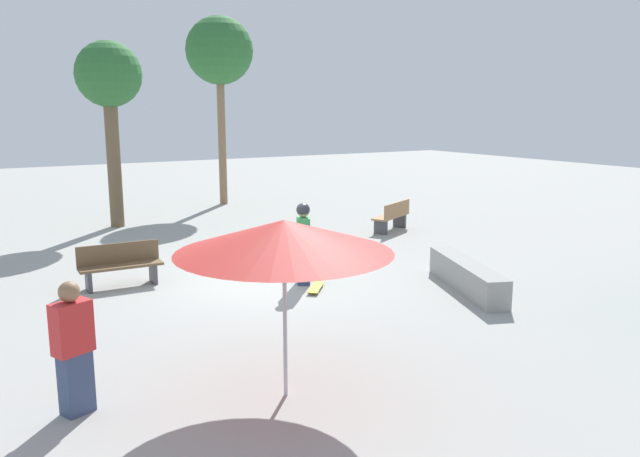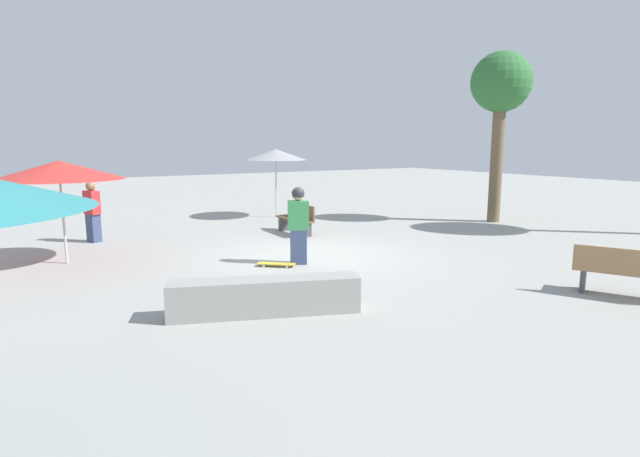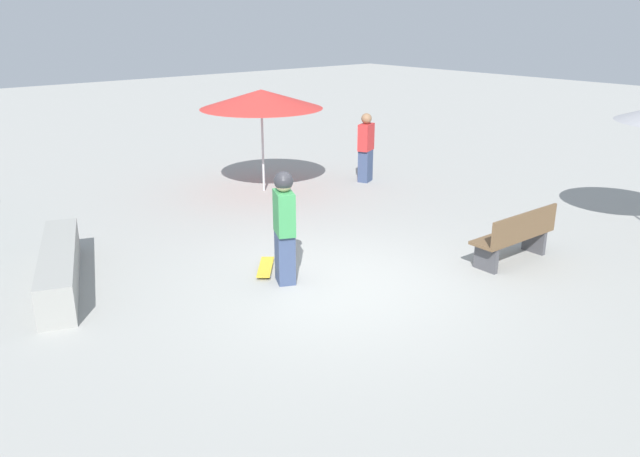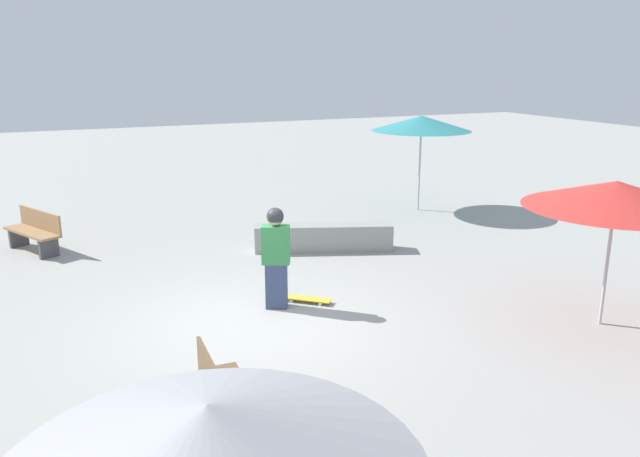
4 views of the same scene
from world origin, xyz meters
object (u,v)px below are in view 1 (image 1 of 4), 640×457
bench_near (120,265)px  palm_tree_center_left (219,53)px  bench_far (392,216)px  concrete_ledge (467,276)px  palm_tree_left (109,81)px  skateboard (316,287)px  bystander_watching (73,348)px  skater_main (303,241)px  shade_umbrella_red (284,236)px

bench_near → palm_tree_center_left: 12.04m
bench_far → bench_near: bearing=165.6°
concrete_ledge → palm_tree_center_left: bearing=89.3°
palm_tree_center_left → palm_tree_left: (-4.46, -2.61, -1.18)m
palm_tree_center_left → skateboard: bearing=-103.3°
skateboard → concrete_ledge: 2.95m
concrete_ledge → bystander_watching: (-7.44, -1.43, 0.51)m
palm_tree_left → bench_near: bearing=-102.3°
skateboard → palm_tree_center_left: size_ratio=0.11×
palm_tree_center_left → palm_tree_left: palm_tree_center_left is taller
palm_tree_center_left → bench_far: bearing=-73.3°
bench_far → skater_main: bearing=-171.4°
bench_near → palm_tree_left: (1.45, 6.61, 3.82)m
skater_main → shade_umbrella_red: 5.12m
skateboard → bystander_watching: (-4.89, -2.89, 0.73)m
palm_tree_center_left → palm_tree_left: bearing=-149.6°
skater_main → palm_tree_left: 9.14m
skater_main → shade_umbrella_red: bearing=-6.4°
shade_umbrella_red → bystander_watching: shade_umbrella_red is taller
bench_near → shade_umbrella_red: (0.59, -5.95, 1.58)m
skateboard → palm_tree_center_left: 12.93m
bench_near → palm_tree_center_left: bearing=-120.9°
shade_umbrella_red → bystander_watching: 2.72m
concrete_ledge → palm_tree_left: palm_tree_left is taller
shade_umbrella_red → palm_tree_left: palm_tree_left is taller
shade_umbrella_red → palm_tree_center_left: (5.31, 15.17, 3.43)m
bystander_watching → skater_main: bearing=11.7°
skater_main → bench_far: 6.07m
concrete_ledge → bystander_watching: size_ratio=1.80×
palm_tree_left → bystander_watching: bearing=-105.0°
skater_main → bench_far: size_ratio=1.02×
skateboard → shade_umbrella_red: size_ratio=0.28×
bench_far → shade_umbrella_red: size_ratio=0.62×
skateboard → concrete_ledge: bearing=101.0°
skater_main → skateboard: size_ratio=2.24×
bench_near → bystander_watching: (-1.70, -5.11, 0.36)m
skater_main → concrete_ledge: skater_main is taller
skateboard → bench_near: 3.91m
skateboard → bench_near: size_ratio=0.46×
concrete_ledge → bench_far: bearing=66.7°
bench_far → bystander_watching: size_ratio=1.03×
skateboard → bystander_watching: bearing=-18.7°
shade_umbrella_red → bench_far: bearing=46.0°
bench_near → shade_umbrella_red: size_ratio=0.62×
bench_far → palm_tree_left: (-6.68, 4.77, 3.82)m
palm_tree_center_left → palm_tree_left: size_ratio=1.24×
shade_umbrella_red → palm_tree_center_left: bearing=70.7°
skateboard → palm_tree_left: bearing=-128.1°
skateboard → shade_umbrella_red: bearing=5.8°
skateboard → bench_far: bench_far is taller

